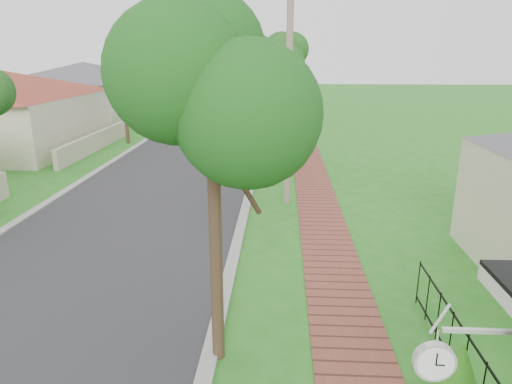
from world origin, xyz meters
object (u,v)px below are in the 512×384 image
(parked_car_red, at_px, (236,128))
(station_clock, at_px, (437,359))
(parked_car_white, at_px, (257,105))
(utility_pole, at_px, (289,89))
(near_tree, at_px, (212,101))

(parked_car_red, relative_size, station_clock, 4.21)
(parked_car_red, height_order, station_clock, station_clock)
(parked_car_white, distance_m, utility_pole, 26.80)
(parked_car_red, xyz_separation_m, parked_car_white, (0.59, 14.10, -0.04))
(parked_car_white, height_order, utility_pole, utility_pole)
(near_tree, bearing_deg, parked_car_white, 91.97)
(parked_car_red, distance_m, near_tree, 21.80)
(parked_car_red, bearing_deg, parked_car_white, 84.15)
(parked_car_red, relative_size, parked_car_white, 1.02)
(near_tree, height_order, utility_pole, utility_pole)
(parked_car_red, distance_m, parked_car_white, 14.11)
(station_clock, bearing_deg, parked_car_red, 101.08)
(near_tree, bearing_deg, utility_pole, 81.86)
(parked_car_white, bearing_deg, near_tree, -81.49)
(parked_car_white, xyz_separation_m, utility_pole, (2.51, -26.47, 3.35))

